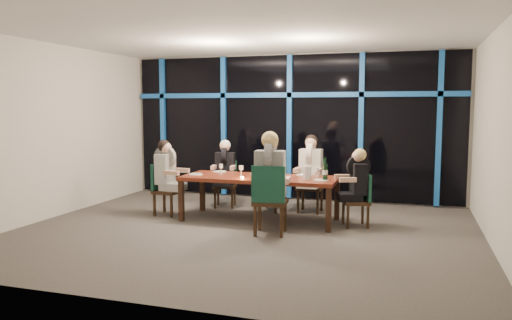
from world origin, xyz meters
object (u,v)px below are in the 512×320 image
object	(u,v)px
diner_far_right	(311,162)
diner_near_mid	(271,168)
chair_near_mid	(269,196)
diner_end_right	(356,176)
water_pitcher	(307,173)
wine_bottle	(325,172)
diner_far_left	(225,163)
chair_far_right	(311,182)
chair_far_mid	(273,183)
chair_end_right	(360,197)
chair_far_left	(226,181)
diner_far_mid	(271,164)
dining_table	(260,181)
chair_end_left	(163,186)
diner_end_left	(167,166)

from	to	relation	value
diner_far_right	diner_near_mid	world-z (taller)	diner_near_mid
chair_near_mid	diner_end_right	world-z (taller)	diner_end_right
water_pitcher	wine_bottle	bearing A→B (deg)	3.77
chair_near_mid	diner_far_left	distance (m)	2.32
diner_near_mid	chair_far_right	bearing A→B (deg)	-104.50
chair_far_mid	water_pitcher	world-z (taller)	water_pitcher
chair_end_right	diner_far_right	size ratio (longest dim) A/B	0.91
chair_far_left	chair_far_right	world-z (taller)	chair_far_right
wine_bottle	diner_far_right	bearing A→B (deg)	112.91
chair_far_mid	chair_near_mid	world-z (taller)	chair_near_mid
diner_far_mid	dining_table	bearing A→B (deg)	-78.03
chair_end_right	diner_far_left	bearing A→B (deg)	-128.41
chair_far_right	chair_near_mid	xyz separation A→B (m)	(-0.25, -1.93, 0.05)
chair_end_left	dining_table	bearing A→B (deg)	-85.20
chair_end_left	diner_far_mid	distance (m)	1.99
diner_far_left	water_pitcher	world-z (taller)	diner_far_left
dining_table	chair_far_mid	world-z (taller)	chair_far_mid
chair_end_right	chair_far_left	bearing A→B (deg)	-129.75
diner_near_mid	diner_end_left	bearing A→B (deg)	-25.91
chair_end_right	diner_far_mid	bearing A→B (deg)	-134.58
dining_table	diner_far_mid	world-z (taller)	diner_far_mid
diner_end_left	chair_end_left	bearing A→B (deg)	90.00
diner_end_left	diner_far_left	bearing A→B (deg)	-33.25
diner_far_mid	diner_near_mid	distance (m)	1.71
diner_end_left	water_pitcher	xyz separation A→B (m)	(2.51, -0.02, -0.02)
diner_far_left	water_pitcher	size ratio (longest dim) A/B	3.94
diner_far_left	water_pitcher	bearing A→B (deg)	-40.61
diner_far_left	diner_near_mid	xyz separation A→B (m)	(1.40, -1.73, 0.17)
water_pitcher	diner_far_right	bearing A→B (deg)	106.97
dining_table	wine_bottle	size ratio (longest dim) A/B	7.12
chair_far_mid	chair_end_left	distance (m)	2.00
diner_far_mid	water_pitcher	bearing A→B (deg)	-36.96
chair_near_mid	diner_far_left	world-z (taller)	diner_far_left
diner_near_mid	wine_bottle	bearing A→B (deg)	-141.76
diner_far_left	diner_far_right	xyz separation A→B (m)	(1.65, 0.02, 0.08)
chair_end_left	diner_end_left	distance (m)	0.37
dining_table	chair_far_right	bearing A→B (deg)	56.31
chair_end_left	diner_end_right	bearing A→B (deg)	-85.46
chair_end_right	diner_far_mid	world-z (taller)	diner_far_mid
chair_far_right	wine_bottle	size ratio (longest dim) A/B	2.64
dining_table	chair_far_mid	size ratio (longest dim) A/B	2.85
chair_far_left	diner_end_right	xyz separation A→B (m)	(2.59, -0.93, 0.33)
chair_far_right	diner_far_left	distance (m)	1.69
chair_near_mid	diner_end_right	distance (m)	1.53
chair_far_right	diner_far_left	bearing A→B (deg)	-174.92
chair_end_right	diner_end_left	xyz separation A→B (m)	(-3.35, -0.16, 0.40)
chair_far_left	water_pitcher	distance (m)	2.15
diner_near_mid	chair_end_right	bearing A→B (deg)	-150.59
chair_end_left	chair_near_mid	size ratio (longest dim) A/B	0.86
diner_near_mid	water_pitcher	xyz separation A→B (m)	(0.41, 0.72, -0.15)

